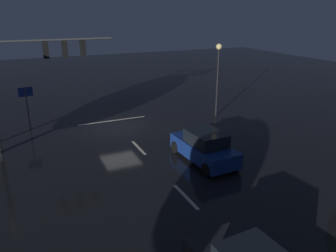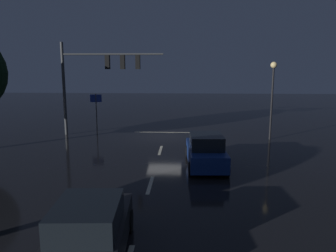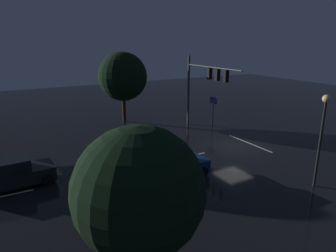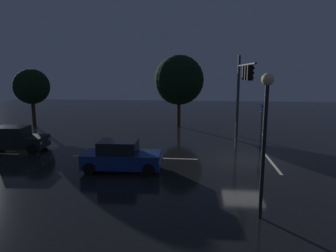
# 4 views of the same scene
# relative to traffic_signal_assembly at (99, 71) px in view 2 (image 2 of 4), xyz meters

# --- Properties ---
(ground_plane) EXTENTS (80.00, 80.00, 0.00)m
(ground_plane) POSITION_rel_traffic_signal_assembly_xyz_m (-4.81, 0.44, -4.75)
(ground_plane) COLOR black
(traffic_signal_assembly) EXTENTS (7.50, 0.47, 6.83)m
(traffic_signal_assembly) POSITION_rel_traffic_signal_assembly_xyz_m (0.00, 0.00, 0.00)
(traffic_signal_assembly) COLOR #383A3D
(traffic_signal_assembly) RESTS_ON ground_plane
(lane_dash_far) EXTENTS (0.16, 2.20, 0.01)m
(lane_dash_far) POSITION_rel_traffic_signal_assembly_xyz_m (-4.81, 4.44, -4.75)
(lane_dash_far) COLOR beige
(lane_dash_far) RESTS_ON ground_plane
(lane_dash_mid) EXTENTS (0.16, 2.20, 0.01)m
(lane_dash_mid) POSITION_rel_traffic_signal_assembly_xyz_m (-4.81, 10.44, -4.75)
(lane_dash_mid) COLOR beige
(lane_dash_mid) RESTS_ON ground_plane
(stop_bar) EXTENTS (5.00, 0.16, 0.01)m
(stop_bar) POSITION_rel_traffic_signal_assembly_xyz_m (-4.81, -1.18, -4.75)
(stop_bar) COLOR beige
(stop_bar) RESTS_ON ground_plane
(car_approaching) EXTENTS (2.06, 4.43, 1.70)m
(car_approaching) POSITION_rel_traffic_signal_assembly_xyz_m (-7.39, 7.59, -3.96)
(car_approaching) COLOR navy
(car_approaching) RESTS_ON ground_plane
(car_distant) EXTENTS (2.15, 4.46, 1.70)m
(car_distant) POSITION_rel_traffic_signal_assembly_xyz_m (-3.85, 16.20, -3.96)
(car_distant) COLOR black
(car_distant) RESTS_ON ground_plane
(street_lamp_left_kerb) EXTENTS (0.44, 0.44, 5.41)m
(street_lamp_left_kerb) POSITION_rel_traffic_signal_assembly_xyz_m (-12.33, 0.95, -1.00)
(street_lamp_left_kerb) COLOR black
(street_lamp_left_kerb) RESTS_ON ground_plane
(route_sign) EXTENTS (0.90, 0.18, 2.95)m
(route_sign) POSITION_rel_traffic_signal_assembly_xyz_m (0.77, -1.65, -2.63)
(route_sign) COLOR #383A3D
(route_sign) RESTS_ON ground_plane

